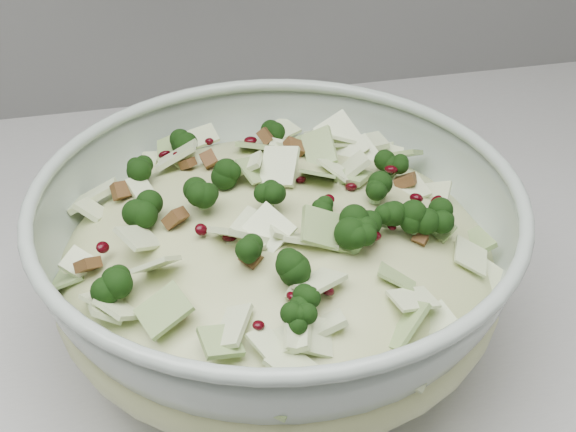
% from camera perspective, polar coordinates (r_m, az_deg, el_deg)
% --- Properties ---
extents(mixing_bowl, '(0.41, 0.41, 0.13)m').
position_cam_1_polar(mixing_bowl, '(0.53, -0.75, -3.49)').
color(mixing_bowl, '#A2B2A5').
rests_on(mixing_bowl, counter).
extents(salad, '(0.31, 0.31, 0.13)m').
position_cam_1_polar(salad, '(0.52, -0.77, -1.75)').
color(salad, beige).
rests_on(salad, mixing_bowl).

